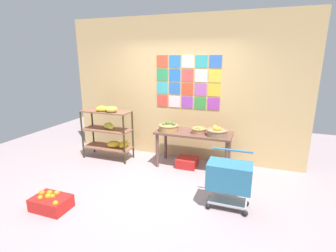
% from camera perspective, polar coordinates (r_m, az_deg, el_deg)
% --- Properties ---
extents(ground, '(9.05, 9.05, 0.00)m').
position_cam_1_polar(ground, '(4.38, -3.51, -13.78)').
color(ground, gray).
extents(back_wall_with_art, '(5.00, 0.07, 2.93)m').
position_cam_1_polar(back_wall_with_art, '(5.34, 2.95, 8.14)').
color(back_wall_with_art, tan).
rests_on(back_wall_with_art, ground).
extents(banana_shelf_unit, '(1.04, 0.45, 1.17)m').
position_cam_1_polar(banana_shelf_unit, '(5.50, -13.01, -0.54)').
color(banana_shelf_unit, '#312B16').
rests_on(banana_shelf_unit, ground).
extents(display_table, '(1.46, 0.60, 0.72)m').
position_cam_1_polar(display_table, '(4.97, 5.76, -2.46)').
color(display_table, brown).
rests_on(display_table, ground).
extents(fruit_basket_back_right, '(0.28, 0.28, 0.13)m').
position_cam_1_polar(fruit_basket_back_right, '(4.85, 6.91, -0.96)').
color(fruit_basket_back_right, '#A5724D').
rests_on(fruit_basket_back_right, display_table).
extents(fruit_basket_centre, '(0.39, 0.39, 0.18)m').
position_cam_1_polar(fruit_basket_centre, '(4.97, 0.16, -0.24)').
color(fruit_basket_centre, '#AB7D47').
rests_on(fruit_basket_centre, display_table).
extents(fruit_basket_right, '(0.39, 0.39, 0.18)m').
position_cam_1_polar(fruit_basket_right, '(4.76, 10.89, -1.26)').
color(fruit_basket_right, '#8D6F4B').
rests_on(fruit_basket_right, display_table).
extents(produce_crate_under_table, '(0.39, 0.36, 0.18)m').
position_cam_1_polar(produce_crate_under_table, '(5.14, 4.25, -8.10)').
color(produce_crate_under_table, red).
rests_on(produce_crate_under_table, ground).
extents(orange_crate_foreground, '(0.52, 0.36, 0.25)m').
position_cam_1_polar(orange_crate_foreground, '(4.17, -24.70, -15.24)').
color(orange_crate_foreground, red).
rests_on(orange_crate_foreground, ground).
extents(shopping_cart, '(0.61, 0.41, 0.82)m').
position_cam_1_polar(shopping_cart, '(3.77, 13.55, -11.17)').
color(shopping_cart, black).
rests_on(shopping_cart, ground).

